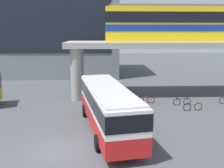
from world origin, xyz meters
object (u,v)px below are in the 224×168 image
object	(u,v)px
bus_main	(108,104)
bicycle_red	(146,99)
train	(206,23)
bicycle_brown	(193,107)
station_building	(44,29)
bicycle_black	(182,102)

from	to	relation	value
bus_main	bicycle_red	xyz separation A→B (m)	(3.97, 7.19, -1.63)
train	bicycle_brown	distance (m)	10.30
bus_main	bicycle_red	size ratio (longest dim) A/B	6.34
bus_main	bicycle_red	bearing A→B (deg)	61.12
bicycle_brown	bicycle_red	distance (m)	4.67
bicycle_red	station_building	bearing A→B (deg)	125.09
bicycle_black	bicycle_brown	xyz separation A→B (m)	(0.43, -1.78, 0.00)
bus_main	bicycle_brown	world-z (taller)	bus_main
bus_main	station_building	bearing A→B (deg)	110.08
bicycle_brown	bicycle_red	world-z (taller)	same
train	bus_main	world-z (taller)	train
bus_main	bicycle_black	size ratio (longest dim) A/B	6.34
bicycle_black	bicycle_brown	bearing A→B (deg)	-76.48
bus_main	bicycle_black	xyz separation A→B (m)	(7.35, 6.27, -1.63)
station_building	bicycle_red	world-z (taller)	station_building
station_building	train	world-z (taller)	station_building
station_building	bicycle_black	xyz separation A→B (m)	(17.14, -20.50, -6.94)
bicycle_black	bicycle_red	world-z (taller)	same
station_building	bicycle_brown	size ratio (longest dim) A/B	13.47
train	bicycle_brown	bearing A→B (deg)	-116.72
bicycle_black	bicycle_red	size ratio (longest dim) A/B	1.00
station_building	bicycle_brown	distance (m)	29.21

